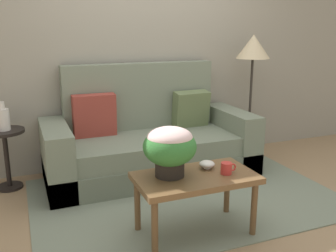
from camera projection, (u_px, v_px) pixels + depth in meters
ground_plane at (191, 203)px, 3.42m from camera, size 14.00×14.00×0.00m
wall_back at (143, 43)px, 4.25m from camera, size 6.40×0.12×2.72m
area_rug at (185, 196)px, 3.54m from camera, size 2.74×1.85×0.01m
couch at (149, 143)px, 4.04m from camera, size 2.17×0.91×1.16m
coffee_table at (195, 183)px, 2.82m from camera, size 0.90×0.50×0.47m
side_table at (6, 148)px, 3.63m from camera, size 0.38×0.38×0.59m
floor_lamp at (253, 55)px, 4.34m from camera, size 0.39×0.39×1.45m
potted_plant at (170, 146)px, 2.73m from camera, size 0.39×0.39×0.37m
coffee_mug at (227, 168)px, 2.82m from camera, size 0.13×0.08×0.09m
snack_bowl at (207, 164)px, 2.93m from camera, size 0.12×0.12×0.06m
table_vase at (3, 119)px, 3.55m from camera, size 0.12×0.12×0.27m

